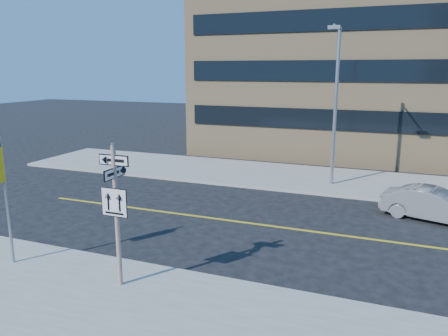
% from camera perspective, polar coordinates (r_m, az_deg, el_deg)
% --- Properties ---
extents(ground, '(120.00, 120.00, 0.00)m').
position_cam_1_polar(ground, '(15.11, -7.84, -11.19)').
color(ground, black).
rests_on(ground, ground).
extents(sign_pole, '(0.92, 0.92, 4.06)m').
position_cam_1_polar(sign_pole, '(12.27, -13.92, -5.03)').
color(sign_pole, beige).
rests_on(sign_pole, near_sidewalk).
extents(parked_car_b, '(2.51, 4.31, 1.34)m').
position_cam_1_polar(parked_car_b, '(19.94, 25.72, -4.34)').
color(parked_car_b, gray).
rests_on(parked_car_b, ground).
extents(streetlight_a, '(0.55, 2.25, 8.00)m').
position_cam_1_polar(streetlight_a, '(22.97, 14.35, 9.03)').
color(streetlight_a, gray).
rests_on(streetlight_a, far_sidewalk).
extents(building_brick, '(18.00, 18.00, 18.00)m').
position_cam_1_polar(building_brick, '(37.42, 14.47, 16.85)').
color(building_brick, tan).
rests_on(building_brick, ground).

